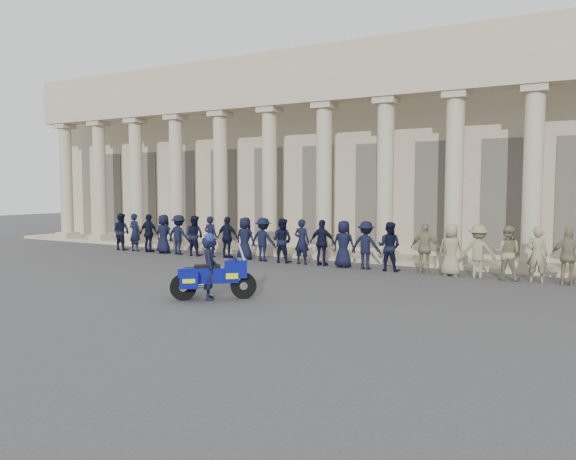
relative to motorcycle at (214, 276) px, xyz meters
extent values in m
plane|color=#3A3A3C|center=(0.07, 0.91, -0.62)|extent=(90.00, 90.00, 0.00)
cube|color=tan|center=(0.07, 15.91, 3.88)|extent=(40.00, 10.00, 9.00)
cube|color=tan|center=(0.07, 9.71, -0.55)|extent=(40.00, 2.60, 0.15)
cube|color=tan|center=(0.07, 8.91, 6.17)|extent=(35.80, 1.00, 1.00)
cube|color=tan|center=(0.07, 8.91, 7.27)|extent=(35.80, 1.00, 1.20)
cube|color=tan|center=(-16.83, 8.91, -0.32)|extent=(0.90, 0.90, 0.30)
cylinder|color=tan|center=(-16.83, 8.91, 2.63)|extent=(0.64, 0.64, 5.60)
cube|color=tan|center=(-16.83, 8.91, 5.55)|extent=(0.85, 0.85, 0.24)
cube|color=tan|center=(-14.23, 8.91, -0.32)|extent=(0.90, 0.90, 0.30)
cylinder|color=tan|center=(-14.23, 8.91, 2.63)|extent=(0.64, 0.64, 5.60)
cube|color=tan|center=(-14.23, 8.91, 5.55)|extent=(0.85, 0.85, 0.24)
cube|color=tan|center=(-11.63, 8.91, -0.32)|extent=(0.90, 0.90, 0.30)
cylinder|color=tan|center=(-11.63, 8.91, 2.63)|extent=(0.64, 0.64, 5.60)
cube|color=tan|center=(-11.63, 8.91, 5.55)|extent=(0.85, 0.85, 0.24)
cube|color=tan|center=(-9.03, 8.91, -0.32)|extent=(0.90, 0.90, 0.30)
cylinder|color=tan|center=(-9.03, 8.91, 2.63)|extent=(0.64, 0.64, 5.60)
cube|color=tan|center=(-9.03, 8.91, 5.55)|extent=(0.85, 0.85, 0.24)
cube|color=tan|center=(-6.43, 8.91, -0.32)|extent=(0.90, 0.90, 0.30)
cylinder|color=tan|center=(-6.43, 8.91, 2.63)|extent=(0.64, 0.64, 5.60)
cube|color=tan|center=(-6.43, 8.91, 5.55)|extent=(0.85, 0.85, 0.24)
cube|color=tan|center=(-3.83, 8.91, -0.32)|extent=(0.90, 0.90, 0.30)
cylinder|color=tan|center=(-3.83, 8.91, 2.63)|extent=(0.64, 0.64, 5.60)
cube|color=tan|center=(-3.83, 8.91, 5.55)|extent=(0.85, 0.85, 0.24)
cube|color=tan|center=(-1.23, 8.91, -0.32)|extent=(0.90, 0.90, 0.30)
cylinder|color=tan|center=(-1.23, 8.91, 2.63)|extent=(0.64, 0.64, 5.60)
cube|color=tan|center=(-1.23, 8.91, 5.55)|extent=(0.85, 0.85, 0.24)
cube|color=tan|center=(1.37, 8.91, -0.32)|extent=(0.90, 0.90, 0.30)
cylinder|color=tan|center=(1.37, 8.91, 2.63)|extent=(0.64, 0.64, 5.60)
cube|color=tan|center=(1.37, 8.91, 5.55)|extent=(0.85, 0.85, 0.24)
cube|color=tan|center=(3.97, 8.91, -0.32)|extent=(0.90, 0.90, 0.30)
cylinder|color=tan|center=(3.97, 8.91, 2.63)|extent=(0.64, 0.64, 5.60)
cube|color=tan|center=(3.97, 8.91, 5.55)|extent=(0.85, 0.85, 0.24)
cube|color=tan|center=(6.57, 8.91, -0.32)|extent=(0.90, 0.90, 0.30)
cylinder|color=tan|center=(6.57, 8.91, 2.63)|extent=(0.64, 0.64, 5.60)
cube|color=tan|center=(6.57, 8.91, 5.55)|extent=(0.85, 0.85, 0.24)
cube|color=black|center=(-15.53, 10.93, 1.93)|extent=(1.30, 0.12, 4.20)
cube|color=black|center=(-12.93, 10.93, 1.93)|extent=(1.30, 0.12, 4.20)
cube|color=black|center=(-10.33, 10.93, 1.93)|extent=(1.30, 0.12, 4.20)
cube|color=black|center=(-7.73, 10.93, 1.93)|extent=(1.30, 0.12, 4.20)
cube|color=black|center=(-5.13, 10.93, 1.93)|extent=(1.30, 0.12, 4.20)
cube|color=black|center=(-2.53, 10.93, 1.93)|extent=(1.30, 0.12, 4.20)
cube|color=black|center=(0.07, 10.93, 1.93)|extent=(1.30, 0.12, 4.20)
cube|color=black|center=(2.67, 10.93, 1.93)|extent=(1.30, 0.12, 4.20)
cube|color=black|center=(5.27, 10.93, 1.93)|extent=(1.30, 0.12, 4.20)
imported|color=black|center=(-10.73, 6.98, 0.24)|extent=(0.83, 0.65, 1.71)
imported|color=black|center=(-9.86, 6.98, 0.24)|extent=(0.63, 0.41, 1.71)
imported|color=black|center=(-9.00, 6.98, 0.24)|extent=(1.00, 0.42, 1.71)
imported|color=black|center=(-8.13, 6.98, 0.24)|extent=(0.84, 0.55, 1.71)
imported|color=black|center=(-7.27, 6.98, 0.24)|extent=(1.11, 0.64, 1.71)
imported|color=black|center=(-6.40, 6.98, 0.24)|extent=(0.83, 0.65, 1.71)
imported|color=black|center=(-5.54, 6.98, 0.24)|extent=(0.63, 0.41, 1.71)
imported|color=black|center=(-4.67, 6.98, 0.24)|extent=(1.00, 0.42, 1.71)
imported|color=black|center=(-3.80, 6.98, 0.24)|extent=(0.84, 0.55, 1.71)
imported|color=black|center=(-2.94, 6.98, 0.24)|extent=(1.11, 0.64, 1.71)
imported|color=black|center=(-2.07, 6.98, 0.24)|extent=(0.83, 0.65, 1.71)
imported|color=black|center=(-1.21, 6.98, 0.24)|extent=(0.63, 0.41, 1.71)
imported|color=black|center=(-0.34, 6.98, 0.24)|extent=(1.00, 0.42, 1.71)
imported|color=black|center=(0.52, 6.98, 0.24)|extent=(0.84, 0.55, 1.71)
imported|color=black|center=(1.39, 6.98, 0.24)|extent=(1.11, 0.64, 1.71)
imported|color=black|center=(2.25, 6.98, 0.24)|extent=(0.83, 0.65, 1.71)
imported|color=#847C5B|center=(3.52, 6.98, 0.24)|extent=(1.00, 0.42, 1.71)
imported|color=#847C5B|center=(4.38, 6.98, 0.24)|extent=(0.84, 0.55, 1.71)
imported|color=#847C5B|center=(5.25, 6.98, 0.24)|extent=(1.11, 0.64, 1.71)
imported|color=#847C5B|center=(6.11, 6.98, 0.24)|extent=(0.83, 0.65, 1.71)
imported|color=#847C5B|center=(6.98, 6.98, 0.24)|extent=(0.63, 0.41, 1.71)
imported|color=#847C5B|center=(7.84, 6.98, 0.24)|extent=(1.00, 0.42, 1.71)
cylinder|color=black|center=(0.59, 0.47, -0.28)|extent=(0.62, 0.54, 0.68)
cylinder|color=black|center=(-0.62, -0.50, -0.28)|extent=(0.62, 0.54, 0.68)
cube|color=navy|center=(0.03, 0.02, 0.02)|extent=(1.20, 1.08, 0.39)
cube|color=navy|center=(0.43, 0.34, 0.19)|extent=(0.78, 0.78, 0.47)
cube|color=silver|center=(0.43, 0.34, -0.05)|extent=(0.37, 0.39, 0.12)
cube|color=#B2BFCC|center=(0.57, 0.45, 0.54)|extent=(0.47, 0.51, 0.55)
cube|color=black|center=(-0.14, -0.11, 0.23)|extent=(0.75, 0.70, 0.10)
cube|color=navy|center=(-0.58, -0.47, 0.10)|extent=(0.50, 0.50, 0.23)
cube|color=navy|center=(-0.29, -0.66, -0.05)|extent=(0.51, 0.47, 0.41)
cube|color=#D6E70C|center=(-0.29, -0.66, -0.05)|extent=(0.40, 0.39, 0.10)
cube|color=navy|center=(-0.71, -0.14, -0.05)|extent=(0.51, 0.47, 0.41)
cube|color=#D6E70C|center=(-0.71, -0.14, -0.05)|extent=(0.40, 0.39, 0.10)
cylinder|color=silver|center=(-0.53, -0.11, -0.31)|extent=(0.55, 0.47, 0.10)
cylinder|color=black|center=(0.43, 0.34, 0.44)|extent=(0.48, 0.59, 0.04)
imported|color=black|center=(-0.10, -0.08, 0.20)|extent=(0.68, 0.71, 1.64)
sphere|color=navy|center=(-0.10, -0.08, 0.97)|extent=(0.28, 0.28, 0.28)
camera|label=1|loc=(8.88, -11.56, 2.31)|focal=35.00mm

